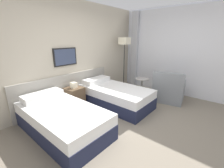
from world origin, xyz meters
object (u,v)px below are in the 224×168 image
Objects in this scene: floor_lamp at (124,44)px; nightstand at (75,97)px; armchair at (169,91)px; bed_near_door at (62,119)px; side_table at (142,85)px; bed_near_window at (115,96)px.

nightstand is at bearing 177.42° from floor_lamp.
floor_lamp is 1.93× the size of armchair.
bed_near_door reaches higher than side_table.
side_table is at bearing 14.56° from armchair.
armchair is (0.01, -1.60, -1.27)m from floor_lamp.
nightstand is 2.40m from floor_lamp.
side_table is at bearing -18.11° from bed_near_window.
side_table is at bearing -6.74° from bed_near_door.
side_table is at bearing -109.54° from floor_lamp.
floor_lamp is (2.03, -0.09, 1.27)m from nightstand.
floor_lamp reaches higher than nightstand.
nightstand is at bearing 139.17° from bed_near_window.
bed_near_door is at bearing 173.26° from side_table.
floor_lamp is 1.48m from side_table.
bed_near_door is at bearing 59.98° from armchair.
bed_near_door is 3.02m from armchair.
floor_lamp is (1.23, 0.60, 1.29)m from bed_near_window.
nightstand is at bearing 149.92° from side_table.
bed_near_window is at bearing -40.83° from nightstand.
nightstand reaches higher than bed_near_window.
nightstand is 1.98m from side_table.
armchair is at bearing -64.73° from side_table.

